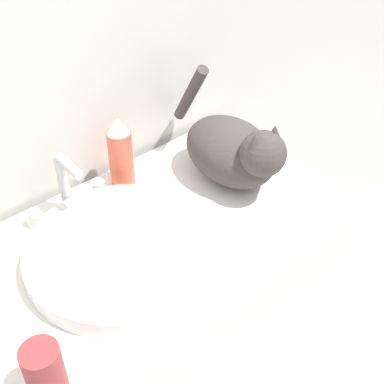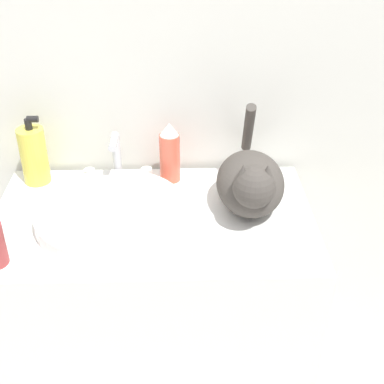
# 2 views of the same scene
# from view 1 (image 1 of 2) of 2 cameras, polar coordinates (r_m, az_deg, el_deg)

# --- Properties ---
(wall_back) EXTENTS (6.00, 0.05, 2.50)m
(wall_back) POSITION_cam_1_polar(r_m,az_deg,el_deg) (1.16, -14.12, 18.58)
(wall_back) COLOR silver
(wall_back) RESTS_ON ground_plane
(vanity_cabinet) EXTENTS (0.84, 0.52, 0.84)m
(vanity_cabinet) POSITION_cam_1_polar(r_m,az_deg,el_deg) (1.49, -3.03, -16.01)
(vanity_cabinet) COLOR white
(vanity_cabinet) RESTS_ON ground_plane
(sink_basin) EXTENTS (0.39, 0.39, 0.04)m
(sink_basin) POSITION_cam_1_polar(r_m,az_deg,el_deg) (1.10, -7.61, -6.42)
(sink_basin) COLOR white
(sink_basin) RESTS_ON vanity_cabinet
(faucet) EXTENTS (0.20, 0.10, 0.16)m
(faucet) POSITION_cam_1_polar(r_m,az_deg,el_deg) (1.20, -13.27, 0.44)
(faucet) COLOR silver
(faucet) RESTS_ON vanity_cabinet
(cat) EXTENTS (0.19, 0.38, 0.25)m
(cat) POSITION_cam_1_polar(r_m,az_deg,el_deg) (1.26, 4.53, 4.48)
(cat) COLOR #47423D
(cat) RESTS_ON vanity_cabinet
(spray_bottle) EXTENTS (0.06, 0.06, 0.18)m
(spray_bottle) POSITION_cam_1_polar(r_m,az_deg,el_deg) (1.25, -7.62, 4.16)
(spray_bottle) COLOR #EF6047
(spray_bottle) RESTS_ON vanity_cabinet
(cup) EXTENTS (0.06, 0.06, 0.11)m
(cup) POSITION_cam_1_polar(r_m,az_deg,el_deg) (0.92, -15.47, -17.92)
(cup) COLOR #9E3838
(cup) RESTS_ON vanity_cabinet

